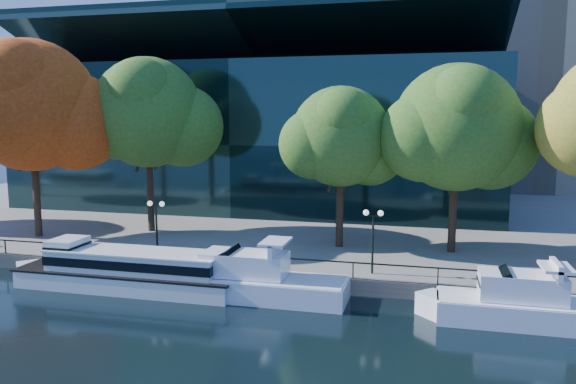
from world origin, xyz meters
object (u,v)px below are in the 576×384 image
(tree_1, at_px, (33,108))
(tree_2, at_px, (149,115))
(cruiser_far, at_px, (521,304))
(tour_boat, at_px, (123,268))
(tree_3, at_px, (343,139))
(tree_4, at_px, (459,130))
(lamp_1, at_px, (156,216))
(lamp_2, at_px, (373,227))
(cruiser_near, at_px, (246,279))

(tree_1, height_order, tree_2, tree_1)
(cruiser_far, bearing_deg, tree_1, 166.89)
(tour_boat, relative_size, cruiser_far, 1.49)
(tree_3, bearing_deg, tree_4, 1.77)
(tree_3, xyz_separation_m, lamp_1, (-11.73, -6.70, -5.11))
(tour_boat, bearing_deg, tree_1, 146.93)
(tree_1, relative_size, lamp_2, 3.92)
(tour_boat, bearing_deg, tree_4, 27.53)
(lamp_1, bearing_deg, cruiser_far, -10.08)
(cruiser_near, xyz_separation_m, lamp_1, (-7.58, 3.46, 2.87))
(tree_4, relative_size, lamp_1, 3.34)
(cruiser_near, bearing_deg, lamp_1, 155.43)
(tour_boat, xyz_separation_m, cruiser_near, (8.08, 0.22, -0.16))
(tour_boat, distance_m, cruiser_far, 23.37)
(cruiser_near, xyz_separation_m, cruiser_far, (15.28, -0.60, -0.02))
(tree_2, bearing_deg, tree_4, -3.55)
(tree_3, distance_m, tree_4, 8.21)
(tour_boat, xyz_separation_m, tree_1, (-12.11, 7.89, 10.09))
(tour_boat, height_order, cruiser_far, cruiser_far)
(cruiser_near, height_order, tree_3, tree_3)
(tour_boat, bearing_deg, cruiser_near, 1.59)
(tree_1, height_order, lamp_1, tree_1)
(tree_1, xyz_separation_m, lamp_2, (27.34, -4.20, -7.38))
(cruiser_far, relative_size, lamp_1, 2.62)
(tree_3, relative_size, tree_4, 0.89)
(tour_boat, bearing_deg, tree_3, 40.34)
(tree_2, bearing_deg, tree_1, -151.39)
(cruiser_far, bearing_deg, tree_3, 135.95)
(cruiser_near, bearing_deg, tree_2, 135.90)
(tree_1, bearing_deg, tree_3, 5.87)
(cruiser_near, xyz_separation_m, tree_1, (-20.19, 7.66, 10.24))
(tree_3, relative_size, lamp_1, 2.97)
(cruiser_near, relative_size, lamp_2, 3.06)
(cruiser_near, height_order, tree_2, tree_2)
(tour_boat, height_order, tree_1, tree_1)
(cruiser_near, height_order, lamp_2, lamp_2)
(tree_1, xyz_separation_m, tree_4, (32.53, 2.76, -1.59))
(tour_boat, relative_size, tree_3, 1.32)
(lamp_1, bearing_deg, cruiser_near, -24.57)
(lamp_1, bearing_deg, lamp_2, 0.00)
(tour_boat, distance_m, cruiser_near, 8.08)
(lamp_2, bearing_deg, tree_3, 114.06)
(cruiser_near, bearing_deg, tree_3, 67.76)
(tree_4, xyz_separation_m, lamp_1, (-19.92, -6.95, -5.78))
(cruiser_near, height_order, lamp_1, lamp_1)
(tour_boat, relative_size, lamp_1, 3.91)
(cruiser_far, xyz_separation_m, tree_4, (-2.95, 11.02, 8.67))
(tree_3, xyz_separation_m, tree_4, (8.18, 0.25, 0.67))
(cruiser_far, xyz_separation_m, tree_1, (-35.48, 8.26, 10.26))
(tree_2, bearing_deg, lamp_1, -60.74)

